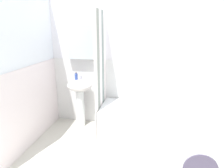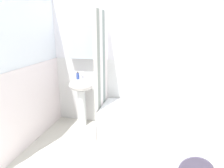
% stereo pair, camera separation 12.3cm
% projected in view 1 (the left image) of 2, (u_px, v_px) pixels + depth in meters
% --- Properties ---
extents(wall_back_tiled, '(3.60, 0.18, 2.40)m').
position_uv_depth(wall_back_tiled, '(135.00, 64.00, 3.36)').
color(wall_back_tiled, white).
rests_on(wall_back_tiled, ground_plane).
extents(wall_left_tiled, '(0.07, 1.81, 2.40)m').
position_uv_depth(wall_left_tiled, '(23.00, 73.00, 2.77)').
color(wall_left_tiled, white).
rests_on(wall_left_tiled, ground_plane).
extents(sink, '(0.44, 0.34, 0.87)m').
position_uv_depth(sink, '(80.00, 93.00, 3.45)').
color(sink, white).
rests_on(sink, ground_plane).
extents(faucet, '(0.03, 0.12, 0.12)m').
position_uv_depth(faucet, '(81.00, 76.00, 3.45)').
color(faucet, silver).
rests_on(faucet, sink).
extents(soap_dispenser, '(0.05, 0.05, 0.13)m').
position_uv_depth(soap_dispenser, '(76.00, 76.00, 3.41)').
color(soap_dispenser, '#344DA0').
rests_on(soap_dispenser, sink).
extents(bathtub, '(1.55, 0.71, 0.51)m').
position_uv_depth(bathtub, '(149.00, 123.00, 3.18)').
color(bathtub, white).
rests_on(bathtub, ground_plane).
extents(shower_curtain, '(0.01, 0.71, 2.00)m').
position_uv_depth(shower_curtain, '(101.00, 76.00, 3.12)').
color(shower_curtain, white).
rests_on(shower_curtain, ground_plane).
extents(lotion_bottle, '(0.06, 0.06, 0.24)m').
position_uv_depth(lotion_bottle, '(192.00, 98.00, 3.23)').
color(lotion_bottle, gold).
rests_on(lotion_bottle, bathtub).
extents(shampoo_bottle, '(0.06, 0.06, 0.19)m').
position_uv_depth(shampoo_bottle, '(186.00, 99.00, 3.25)').
color(shampoo_bottle, white).
rests_on(shampoo_bottle, bathtub).
extents(body_wash_bottle, '(0.06, 0.06, 0.20)m').
position_uv_depth(body_wash_bottle, '(179.00, 99.00, 3.25)').
color(body_wash_bottle, '#BE5567').
rests_on(body_wash_bottle, bathtub).
extents(conditioner_bottle, '(0.05, 0.05, 0.23)m').
position_uv_depth(conditioner_bottle, '(170.00, 98.00, 3.27)').
color(conditioner_bottle, '#29754E').
rests_on(conditioner_bottle, bathtub).
extents(towel_folded, '(0.29, 0.25, 0.08)m').
position_uv_depth(towel_folded, '(158.00, 112.00, 2.87)').
color(towel_folded, silver).
rests_on(towel_folded, bathtub).
extents(washer_dryer_stack, '(0.58, 0.60, 1.61)m').
position_uv_depth(washer_dryer_stack, '(198.00, 121.00, 2.05)').
color(washer_dryer_stack, white).
rests_on(washer_dryer_stack, ground_plane).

